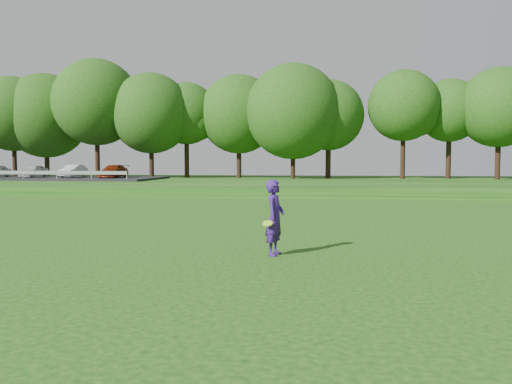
# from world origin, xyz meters

# --- Properties ---
(ground) EXTENTS (140.00, 140.00, 0.00)m
(ground) POSITION_xyz_m (0.00, 0.00, 0.00)
(ground) COLOR #11400C
(ground) RESTS_ON ground
(berm) EXTENTS (130.00, 30.00, 0.60)m
(berm) POSITION_xyz_m (0.00, 34.00, 0.30)
(berm) COLOR #11400C
(berm) RESTS_ON ground
(walking_path) EXTENTS (130.00, 1.60, 0.04)m
(walking_path) POSITION_xyz_m (0.00, 20.00, 0.02)
(walking_path) COLOR gray
(walking_path) RESTS_ON ground
(treeline) EXTENTS (104.00, 7.00, 15.00)m
(treeline) POSITION_xyz_m (0.00, 38.00, 8.10)
(treeline) COLOR #15400E
(treeline) RESTS_ON berm
(parking_lot) EXTENTS (24.00, 9.00, 1.38)m
(parking_lot) POSITION_xyz_m (-24.22, 32.81, 1.03)
(parking_lot) COLOR black
(parking_lot) RESTS_ON berm
(woman) EXTENTS (0.57, 0.80, 1.85)m
(woman) POSITION_xyz_m (2.22, 0.69, 0.92)
(woman) COLOR #36176A
(woman) RESTS_ON ground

